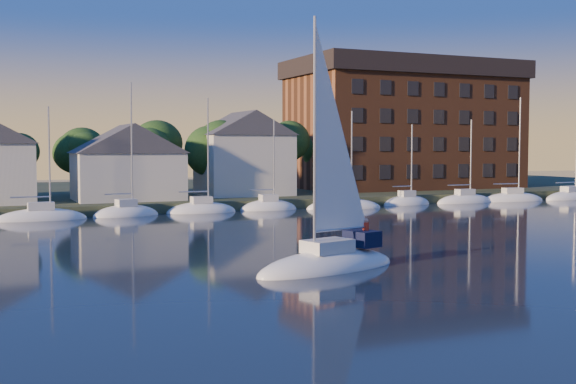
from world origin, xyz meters
TOP-DOWN VIEW (x-y plane):
  - shoreline_land at (0.00, 75.00)m, footprint 160.00×50.00m
  - wooden_dock at (0.00, 52.00)m, footprint 120.00×3.00m
  - clubhouse_centre at (-6.00, 57.00)m, footprint 11.55×8.40m
  - clubhouse_east at (8.00, 59.00)m, footprint 10.50×8.40m
  - condo_block at (34.00, 64.95)m, footprint 31.00×17.00m
  - tree_line at (2.00, 63.00)m, footprint 93.40×5.40m
  - moored_fleet at (4.00, 49.00)m, footprint 95.50×2.40m
  - hero_sailboat at (-3.60, 14.50)m, footprint 9.94×5.42m

SIDE VIEW (x-z plane):
  - shoreline_land at x=0.00m, z-range -1.00..1.00m
  - wooden_dock at x=0.00m, z-range -0.50..0.50m
  - moored_fleet at x=4.00m, z-range -5.93..6.12m
  - hero_sailboat at x=-3.60m, z-range -6.73..7.95m
  - clubhouse_centre at x=-6.00m, z-range 1.09..9.17m
  - clubhouse_east at x=8.00m, z-range 1.10..10.90m
  - tree_line at x=2.00m, z-range 2.73..11.63m
  - condo_block at x=34.00m, z-range 1.09..18.49m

